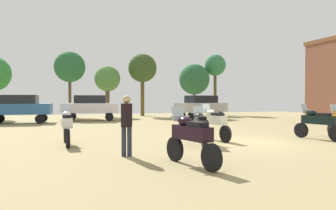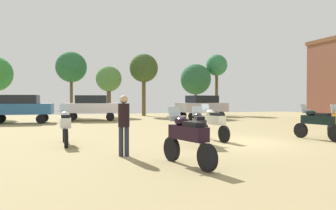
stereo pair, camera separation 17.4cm
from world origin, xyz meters
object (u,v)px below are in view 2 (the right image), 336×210
Objects in this scene: motorcycle_4 at (187,137)px; motorcycle_2 at (317,122)px; tree_4 at (109,79)px; motorcycle_3 at (65,125)px; person_1 at (124,121)px; tree_7 at (217,66)px; motorcycle_7 at (199,126)px; car_3 at (91,106)px; tree_3 at (196,79)px; motorcycle_6 at (213,122)px; car_2 at (202,105)px; car_4 at (21,107)px; tree_2 at (71,67)px; tree_6 at (144,69)px.

motorcycle_2 is at bearing 11.09° from motorcycle_4.
motorcycle_4 is 24.44m from tree_4.
motorcycle_2 is 10.28m from motorcycle_3.
tree_7 is (14.53, 23.40, 4.29)m from person_1.
car_3 reaches higher than motorcycle_7.
tree_3 is (8.85, 21.70, 3.14)m from motorcycle_7.
motorcycle_6 is at bearing -110.62° from tree_3.
car_2 reaches higher than motorcycle_2.
car_2 is 10.20m from tree_7.
tree_2 is (3.62, 8.02, 3.63)m from car_4.
motorcycle_3 is 1.04× the size of motorcycle_7.
motorcycle_6 is at bearing -95.21° from tree_6.
motorcycle_3 is at bearing 168.62° from motorcycle_6.
car_3 is at bearing -150.16° from tree_3.
car_3 reaches higher than person_1.
tree_2 reaches higher than car_3.
car_2 is at bearing -65.03° from tree_6.
tree_6 is (10.70, 7.36, 3.63)m from car_4.
tree_6 is (1.84, 20.14, 4.06)m from motorcycle_6.
tree_4 is at bearing -172.78° from tree_6.
motorcycle_6 is 19.97m from tree_4.
motorcycle_7 is at bearing 48.48° from motorcycle_4.
car_4 is (-8.87, 12.78, 0.43)m from motorcycle_6.
tree_4 is (2.44, 22.37, 2.54)m from person_1.
motorcycle_6 is 0.40× the size of tree_3.
motorcycle_2 is at bearing 14.20° from motorcycle_7.
tree_4 is at bearing -40.64° from car_4.
motorcycle_6 is 0.35× the size of tree_6.
person_1 is (-4.21, -2.68, 0.33)m from motorcycle_6.
person_1 is (4.66, -15.46, -0.09)m from car_4.
motorcycle_7 is 0.49× the size of car_3.
motorcycle_2 is 1.02× the size of motorcycle_4.
car_2 is 0.68× the size of tree_7.
motorcycle_6 reaches higher than motorcycle_2.
tree_6 reaches higher than tree_3.
tree_4 is (3.48, -1.11, -1.18)m from tree_2.
car_2 is 0.83× the size of tree_3.
motorcycle_4 is 3.96m from motorcycle_7.
person_1 reaches higher than motorcycle_6.
tree_2 is at bearing 86.07° from motorcycle_3.
motorcycle_3 is 5.03m from motorcycle_7.
motorcycle_7 is at bearing -143.08° from motorcycle_6.
car_4 is 0.70× the size of tree_2.
tree_7 reaches higher than motorcycle_2.
motorcycle_7 is at bearing -117.64° from tree_7.
car_3 is (-3.88, 13.98, 0.43)m from motorcycle_6.
motorcycle_6 is at bearing -6.56° from motorcycle_3.
tree_3 is at bearing -52.44° from car_3.
motorcycle_7 is at bearing -112.19° from tree_3.
motorcycle_7 is at bearing -88.09° from tree_4.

